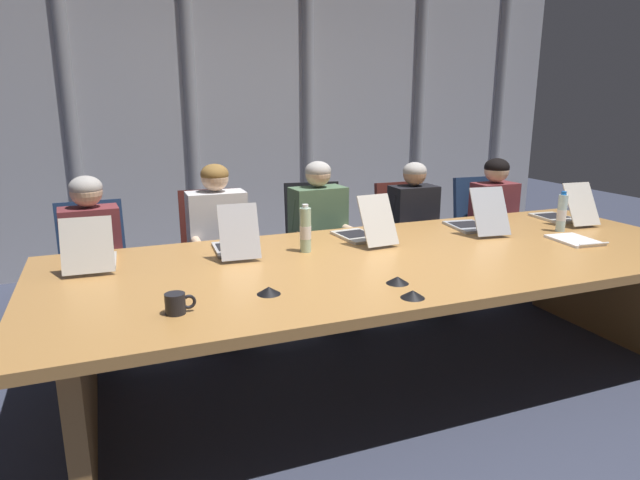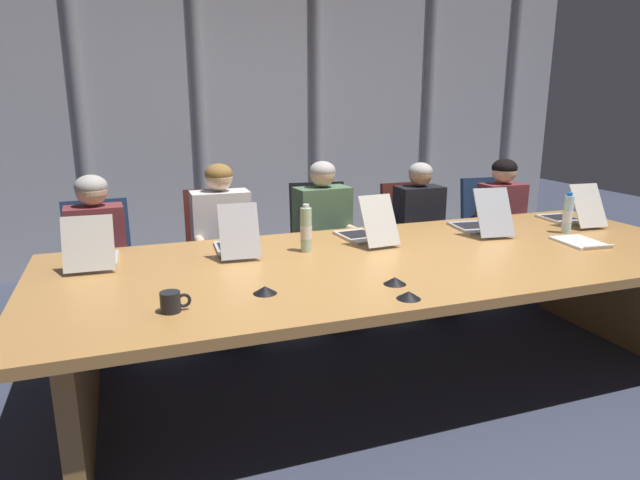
{
  "view_description": "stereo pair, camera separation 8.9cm",
  "coord_description": "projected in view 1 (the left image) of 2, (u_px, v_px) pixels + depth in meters",
  "views": [
    {
      "loc": [
        -1.5,
        -2.6,
        1.61
      ],
      "look_at": [
        -0.41,
        0.14,
        0.85
      ],
      "focal_mm": 30.72,
      "sensor_mm": 36.0,
      "label": 1
    },
    {
      "loc": [
        -1.42,
        -2.63,
        1.61
      ],
      "look_at": [
        -0.41,
        0.14,
        0.85
      ],
      "focal_mm": 30.72,
      "sensor_mm": 36.0,
      "label": 2
    }
  ],
  "objects": [
    {
      "name": "ground_plane",
      "position": [
        392.0,
        377.0,
        3.28
      ],
      "size": [
        13.84,
        13.84,
        0.0
      ],
      "primitive_type": "plane",
      "color": "#383D51"
    },
    {
      "name": "laptop_right_mid",
      "position": [
        476.0,
        222.0,
        3.69
      ],
      "size": [
        0.29,
        0.52,
        0.31
      ],
      "rotation": [
        0.0,
        0.0,
        1.45
      ],
      "color": "#A8ADB7",
      "rests_on": "conference_table"
    },
    {
      "name": "laptop_left_end",
      "position": [
        90.0,
        257.0,
        2.88
      ],
      "size": [
        0.26,
        0.42,
        0.29
      ],
      "rotation": [
        0.0,
        0.0,
        1.53
      ],
      "color": "beige",
      "rests_on": "conference_table"
    },
    {
      "name": "office_chair_center",
      "position": [
        317.0,
        264.0,
        4.27
      ],
      "size": [
        0.6,
        0.61,
        0.98
      ],
      "rotation": [
        0.0,
        0.0,
        -1.72
      ],
      "color": "black",
      "rests_on": "ground_plane"
    },
    {
      "name": "laptop_center",
      "position": [
        363.0,
        231.0,
        3.43
      ],
      "size": [
        0.25,
        0.5,
        0.3
      ],
      "rotation": [
        0.0,
        0.0,
        1.65
      ],
      "color": "beige",
      "rests_on": "conference_table"
    },
    {
      "name": "water_bottle_primary",
      "position": [
        305.0,
        230.0,
        3.15
      ],
      "size": [
        0.07,
        0.07,
        0.28
      ],
      "color": "#ADD1B2",
      "rests_on": "conference_table"
    },
    {
      "name": "office_chair_left_mid",
      "position": [
        215.0,
        276.0,
        3.99
      ],
      "size": [
        0.6,
        0.6,
        0.97
      ],
      "rotation": [
        0.0,
        0.0,
        -1.66
      ],
      "color": "#511E19",
      "rests_on": "ground_plane"
    },
    {
      "name": "person_right_end",
      "position": [
        500.0,
        216.0,
        4.63
      ],
      "size": [
        0.38,
        0.55,
        1.14
      ],
      "rotation": [
        0.0,
        0.0,
        -1.58
      ],
      "color": "brown",
      "rests_on": "ground_plane"
    },
    {
      "name": "person_center",
      "position": [
        323.0,
        231.0,
        4.05
      ],
      "size": [
        0.44,
        0.57,
        1.17
      ],
      "rotation": [
        0.0,
        0.0,
        -1.49
      ],
      "color": "#4C6B4C",
      "rests_on": "ground_plane"
    },
    {
      "name": "person_right_mid",
      "position": [
        419.0,
        225.0,
        4.34
      ],
      "size": [
        0.38,
        0.55,
        1.13
      ],
      "rotation": [
        0.0,
        0.0,
        -1.58
      ],
      "color": "black",
      "rests_on": "ground_plane"
    },
    {
      "name": "conference_mic_right_side",
      "position": [
        413.0,
        294.0,
        2.43
      ],
      "size": [
        0.11,
        0.11,
        0.03
      ],
      "primitive_type": "cone",
      "color": "black",
      "rests_on": "conference_table"
    },
    {
      "name": "office_chair_right_end",
      "position": [
        484.0,
        246.0,
        4.84
      ],
      "size": [
        0.6,
        0.6,
        0.95
      ],
      "rotation": [
        0.0,
        0.0,
        -1.63
      ],
      "color": "navy",
      "rests_on": "ground_plane"
    },
    {
      "name": "office_chair_left_end",
      "position": [
        98.0,
        291.0,
        3.7
      ],
      "size": [
        0.6,
        0.6,
        0.94
      ],
      "rotation": [
        0.0,
        0.0,
        -1.52
      ],
      "color": "navy",
      "rests_on": "ground_plane"
    },
    {
      "name": "person_left_end",
      "position": [
        93.0,
        254.0,
        3.48
      ],
      "size": [
        0.39,
        0.56,
        1.15
      ],
      "rotation": [
        0.0,
        0.0,
        -1.51
      ],
      "color": "brown",
      "rests_on": "ground_plane"
    },
    {
      "name": "laptop_right_end",
      "position": [
        563.0,
        213.0,
        3.97
      ],
      "size": [
        0.26,
        0.51,
        0.3
      ],
      "rotation": [
        0.0,
        0.0,
        1.49
      ],
      "color": "beige",
      "rests_on": "conference_table"
    },
    {
      "name": "office_chair_right_mid",
      "position": [
        408.0,
        255.0,
        4.57
      ],
      "size": [
        0.6,
        0.6,
        0.94
      ],
      "rotation": [
        0.0,
        0.0,
        -1.59
      ],
      "color": "#511E19",
      "rests_on": "ground_plane"
    },
    {
      "name": "person_left_mid",
      "position": [
        220.0,
        240.0,
        3.78
      ],
      "size": [
        0.41,
        0.55,
        1.19
      ],
      "rotation": [
        0.0,
        0.0,
        -1.59
      ],
      "color": "silver",
      "rests_on": "ground_plane"
    },
    {
      "name": "coffee_mug_near",
      "position": [
        176.0,
        303.0,
        2.25
      ],
      "size": [
        0.13,
        0.08,
        0.09
      ],
      "color": "black",
      "rests_on": "conference_table"
    },
    {
      "name": "curtain_backdrop",
      "position": [
        258.0,
        111.0,
        5.46
      ],
      "size": [
        6.92,
        0.17,
        3.0
      ],
      "color": "#B2B2B7",
      "rests_on": "ground_plane"
    },
    {
      "name": "laptop_left_mid",
      "position": [
        235.0,
        243.0,
        3.13
      ],
      "size": [
        0.24,
        0.45,
        0.31
      ],
      "rotation": [
        0.0,
        0.0,
        1.51
      ],
      "color": "#BCBCC1",
      "rests_on": "conference_table"
    },
    {
      "name": "water_bottle_secondary",
      "position": [
        562.0,
        213.0,
        3.64
      ],
      "size": [
        0.06,
        0.06,
        0.27
      ],
      "color": "silver",
      "rests_on": "conference_table"
    },
    {
      "name": "conference_mic_middle",
      "position": [
        397.0,
        280.0,
        2.62
      ],
      "size": [
        0.11,
        0.11,
        0.03
      ],
      "primitive_type": "cone",
      "color": "black",
      "rests_on": "conference_table"
    },
    {
      "name": "spiral_notepad",
      "position": [
        575.0,
        240.0,
        3.4
      ],
      "size": [
        0.25,
        0.33,
        0.03
      ],
      "rotation": [
        0.0,
        0.0,
        -0.1
      ],
      "color": "silver",
      "rests_on": "conference_table"
    },
    {
      "name": "conference_mic_left_side",
      "position": [
        269.0,
        290.0,
        2.48
      ],
      "size": [
        0.11,
        0.11,
        0.03
      ],
      "primitive_type": "cone",
      "color": "black",
      "rests_on": "conference_table"
    },
    {
      "name": "conference_table",
      "position": [
        395.0,
        281.0,
        3.13
      ],
      "size": [
        3.86,
        1.49,
        0.75
      ],
      "color": "#B77F42",
      "rests_on": "ground_plane"
    }
  ]
}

